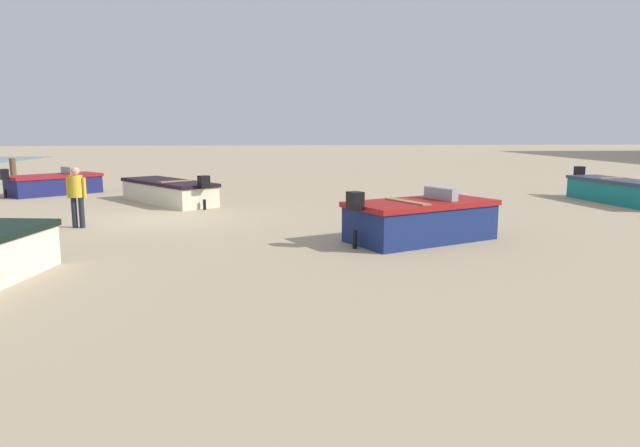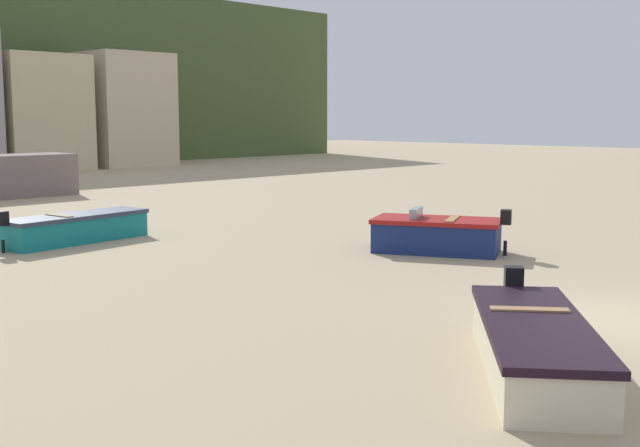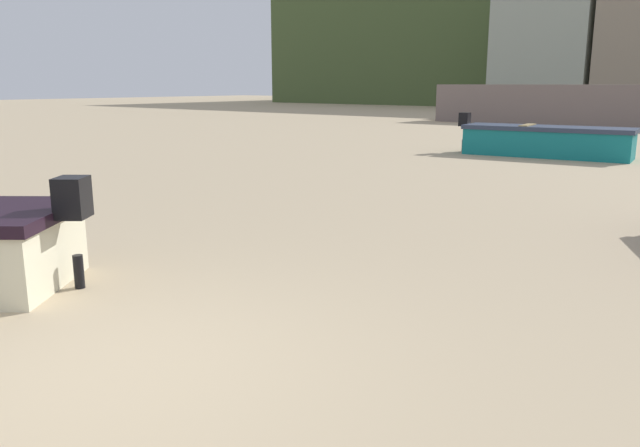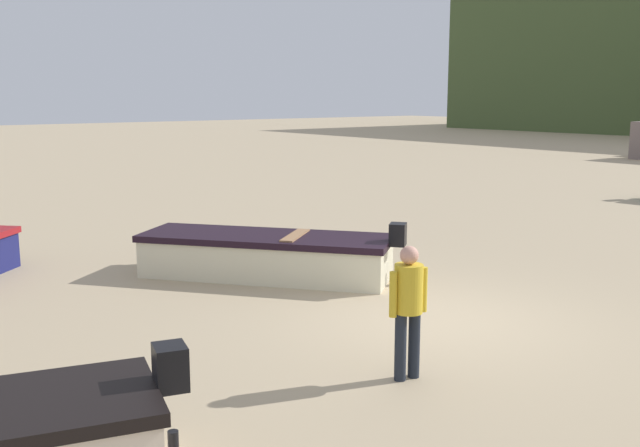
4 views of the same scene
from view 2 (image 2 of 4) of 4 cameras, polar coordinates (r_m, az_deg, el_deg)
name	(u,v)px [view 2 (image 2 of 4)]	position (r m, az deg, el deg)	size (l,w,h in m)	color
ground_plane	(608,320)	(15.77, 20.06, -6.52)	(160.00, 160.00, 0.00)	tan
townhouse_right	(38,113)	(58.84, -19.64, 7.52)	(5.96, 5.10, 8.00)	#CABB91
townhouse_far_right	(120,110)	(62.91, -14.21, 7.93)	(6.13, 6.63, 8.47)	beige
boat_cream_0	(534,345)	(12.21, 15.16, -8.44)	(4.59, 4.01, 1.12)	beige
boat_navy_4	(437,235)	(22.24, 8.43, -0.81)	(3.05, 3.87, 1.26)	navy
boat_teal_5	(75,228)	(24.85, -17.20, -0.30)	(4.87, 1.89, 1.17)	#127679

